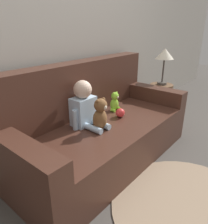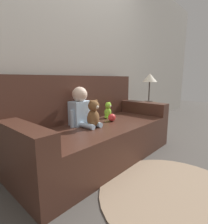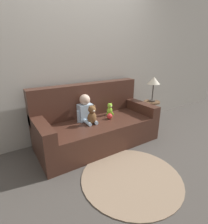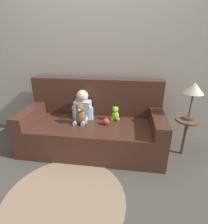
# 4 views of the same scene
# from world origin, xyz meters

# --- Properties ---
(ground_plane) EXTENTS (12.00, 12.00, 0.00)m
(ground_plane) POSITION_xyz_m (0.00, 0.00, 0.00)
(ground_plane) COLOR #4C4742
(wall_back) EXTENTS (8.00, 0.05, 2.60)m
(wall_back) POSITION_xyz_m (0.00, 0.49, 1.30)
(wall_back) COLOR #ADA89E
(wall_back) RESTS_ON ground_plane
(couch) EXTENTS (1.80, 0.81, 0.89)m
(couch) POSITION_xyz_m (0.00, 0.07, 0.30)
(couch) COLOR #47281E
(couch) RESTS_ON ground_plane
(person_baby) EXTENTS (0.29, 0.33, 0.39)m
(person_baby) POSITION_xyz_m (-0.15, 0.10, 0.55)
(person_baby) COLOR silver
(person_baby) RESTS_ON couch
(teddy_bear_brown) EXTENTS (0.16, 0.13, 0.27)m
(teddy_bear_brown) POSITION_xyz_m (-0.13, -0.07, 0.51)
(teddy_bear_brown) COLOR brown
(teddy_bear_brown) RESTS_ON couch
(plush_toy_side) EXTENTS (0.11, 0.09, 0.20)m
(plush_toy_side) POSITION_xyz_m (0.29, 0.11, 0.47)
(plush_toy_side) COLOR #8CD133
(plush_toy_side) RESTS_ON couch
(toy_ball) EXTENTS (0.09, 0.09, 0.09)m
(toy_ball) POSITION_xyz_m (0.19, -0.04, 0.42)
(toy_ball) COLOR red
(toy_ball) RESTS_ON couch
(floor_rug) EXTENTS (1.13, 1.13, 0.01)m
(floor_rug) POSITION_xyz_m (-0.09, -0.88, 0.00)
(floor_rug) COLOR gray
(floor_rug) RESTS_ON ground_plane
(side_table) EXTENTS (0.29, 0.29, 0.93)m
(side_table) POSITION_xyz_m (1.17, 0.03, 0.71)
(side_table) COLOR brown
(side_table) RESTS_ON ground_plane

